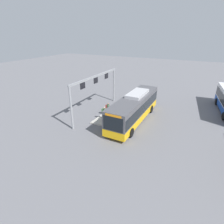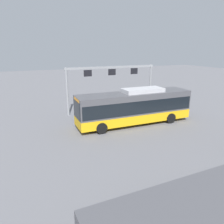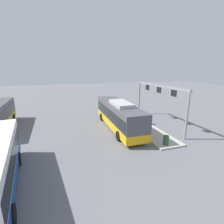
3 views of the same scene
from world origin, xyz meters
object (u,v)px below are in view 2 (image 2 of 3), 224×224
(person_boarding, at_px, (103,110))
(person_waiting_near, at_px, (106,107))
(bus_main, at_px, (135,106))
(person_waiting_mid, at_px, (117,105))
(trash_bin, at_px, (168,105))

(person_boarding, xyz_separation_m, person_waiting_near, (-0.61, -0.77, 0.00))
(person_waiting_near, bearing_deg, bus_main, 28.64)
(bus_main, relative_size, person_boarding, 6.78)
(bus_main, bearing_deg, person_waiting_near, -61.93)
(bus_main, bearing_deg, person_boarding, -46.62)
(person_waiting_mid, relative_size, trash_bin, 1.86)
(person_boarding, bearing_deg, person_waiting_mid, 112.75)
(trash_bin, bearing_deg, bus_main, 22.97)
(person_boarding, height_order, person_waiting_mid, same)
(person_waiting_near, height_order, person_waiting_mid, same)
(bus_main, bearing_deg, person_waiting_mid, -84.36)
(person_boarding, relative_size, trash_bin, 1.86)
(person_boarding, distance_m, person_waiting_mid, 2.24)
(person_boarding, distance_m, person_waiting_near, 0.98)
(person_boarding, bearing_deg, person_waiting_near, 137.86)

